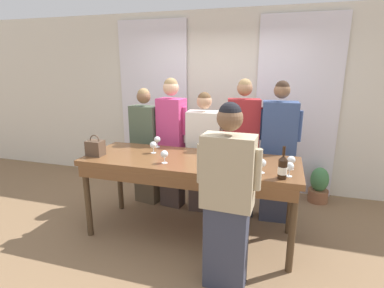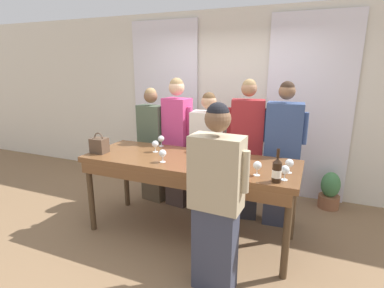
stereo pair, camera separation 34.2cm
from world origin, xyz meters
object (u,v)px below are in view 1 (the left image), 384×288
Objects in this scene: wine_glass_center_left at (246,162)px; guest_pink_top at (172,142)px; wine_glass_back_left at (153,145)px; guest_olive_jacket at (146,145)px; wine_glass_center_mid at (290,167)px; wine_glass_back_mid at (101,144)px; guest_cream_sweater at (204,153)px; potted_plant at (319,186)px; wine_glass_front_left at (291,160)px; guest_navy_coat at (277,153)px; wine_glass_front_right at (262,163)px; host_pouring at (227,198)px; wine_glass_front_mid at (157,140)px; guest_striped_shirt at (242,148)px; wine_bottle at (283,167)px; wine_glass_center_right at (164,154)px; handbag at (95,148)px; tasting_bar at (189,167)px.

wine_glass_center_left is 1.45m from guest_pink_top.
wine_glass_back_left is 0.08× the size of guest_olive_jacket.
wine_glass_center_mid is 2.21m from wine_glass_back_mid.
wine_glass_center_mid is at bearing -40.93° from guest_cream_sweater.
potted_plant is (2.69, 1.42, -0.80)m from wine_glass_back_mid.
wine_glass_front_left reaches higher than potted_plant.
guest_navy_coat reaches higher than wine_glass_front_left.
guest_cream_sweater is (-0.82, 0.91, -0.23)m from wine_glass_front_right.
guest_pink_top reaches higher than guest_cream_sweater.
wine_glass_center_mid is 0.09× the size of guest_cream_sweater.
host_pouring reaches higher than wine_glass_back_mid.
wine_glass_back_mid is (-2.22, 0.02, 0.00)m from wine_glass_front_left.
wine_glass_front_left is 1.68m from wine_glass_front_mid.
wine_glass_front_right is 1.00× the size of wine_glass_back_mid.
wine_glass_back_left is 1.15m from guest_striped_shirt.
wine_glass_center_right is (-1.22, 0.11, -0.01)m from wine_bottle.
wine_glass_center_left and wine_glass_back_left have the same top height.
handbag is at bearing -125.30° from guest_pink_top.
guest_olive_jacket is at bearing 154.24° from wine_glass_center_mid.
guest_striped_shirt is at bearing -145.68° from potted_plant.
potted_plant is (1.58, 0.73, -0.57)m from guest_cream_sweater.
guest_cream_sweater is at bearing 135.02° from wine_bottle.
tasting_bar is 1.12m from handbag.
wine_glass_back_left is at bearing 165.99° from wine_glass_front_right.
wine_glass_center_right is 2.54m from potted_plant.
wine_glass_center_right is 0.95m from guest_pink_top.
wine_glass_center_mid is 1.45m from guest_cream_sweater.
wine_glass_front_mid reaches higher than potted_plant.
handbag is 1.82m from guest_striped_shirt.
handbag is at bearing 179.02° from wine_glass_center_left.
host_pouring is at bearing -116.28° from wine_glass_front_right.
potted_plant is (1.78, 1.63, -0.80)m from wine_glass_center_right.
guest_pink_top is 0.48m from guest_cream_sweater.
wine_glass_front_right and wine_glass_center_right have the same top height.
wine_bottle is 0.17× the size of guest_striped_shirt.
guest_striped_shirt is 1.07× the size of host_pouring.
guest_striped_shirt reaches higher than tasting_bar.
wine_glass_center_right is (0.33, -0.58, 0.00)m from wine_glass_front_mid.
guest_striped_shirt is at bearing -0.00° from guest_olive_jacket.
wine_glass_front_right is at bearing -71.23° from guest_striped_shirt.
tasting_bar is 17.14× the size of wine_glass_front_left.
wine_glass_back_left is 1.55m from guest_navy_coat.
wine_glass_back_left is 0.66m from wine_glass_back_mid.
host_pouring is (-0.38, -1.41, -0.04)m from guest_navy_coat.
wine_glass_front_right is 0.26m from wine_glass_center_mid.
wine_glass_front_left is 0.75m from guest_navy_coat.
wine_glass_center_mid is at bearing -94.94° from wine_glass_front_left.
wine_glass_back_left is 1.00× the size of wine_glass_back_mid.
host_pouring is at bearing -100.41° from wine_glass_center_left.
wine_glass_center_left is 0.87m from wine_glass_center_right.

